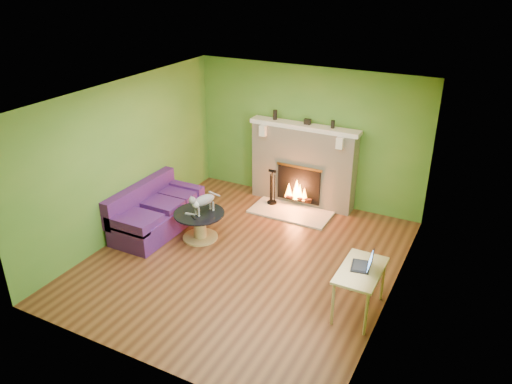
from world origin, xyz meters
TOP-DOWN VIEW (x-y plane):
  - floor at (0.00, 0.00)m, footprint 5.00×5.00m
  - ceiling at (0.00, 0.00)m, footprint 5.00×5.00m
  - wall_back at (0.00, 2.50)m, footprint 5.00×0.00m
  - wall_front at (0.00, -2.50)m, footprint 5.00×0.00m
  - wall_left at (-2.25, 0.00)m, footprint 0.00×5.00m
  - wall_right at (2.25, 0.00)m, footprint 0.00×5.00m
  - window_frame at (2.24, -0.90)m, footprint 0.00×1.20m
  - window_pane at (2.23, -0.90)m, footprint 0.00×1.06m
  - fireplace at (0.00, 2.32)m, footprint 2.10×0.46m
  - hearth at (0.00, 1.80)m, footprint 1.50×0.75m
  - mantel at (0.00, 2.30)m, footprint 2.10×0.28m
  - sofa at (-1.86, 0.17)m, footprint 0.85×1.76m
  - coffee_table at (-0.99, 0.24)m, footprint 0.85×0.85m
  - desk at (1.95, -0.42)m, footprint 0.52×0.90m
  - cat at (-0.91, 0.29)m, footprint 0.41×0.64m
  - remote_silver at (-1.09, 0.12)m, footprint 0.17×0.07m
  - remote_black at (-0.97, 0.06)m, footprint 0.16×0.13m
  - laptop at (1.93, -0.37)m, footprint 0.32×0.36m
  - fire_tools at (-0.47, 1.95)m, footprint 0.19×0.19m
  - mantel_vase_left at (-0.60, 2.33)m, footprint 0.08×0.08m
  - mantel_vase_right at (0.53, 2.33)m, footprint 0.07×0.07m
  - mantel_box at (0.05, 2.33)m, footprint 0.12×0.08m

SIDE VIEW (x-z plane):
  - floor at x=0.00m, z-range 0.00..0.00m
  - hearth at x=0.00m, z-range 0.00..0.03m
  - coffee_table at x=-0.99m, z-range 0.04..0.52m
  - sofa at x=-1.86m, z-range -0.09..0.70m
  - fire_tools at x=-0.47m, z-range 0.03..0.73m
  - remote_black at x=-0.97m, z-range 0.48..0.50m
  - remote_silver at x=-1.09m, z-range 0.48..0.50m
  - desk at x=1.95m, z-range 0.25..0.92m
  - cat at x=-0.91m, z-range 0.48..0.86m
  - fireplace at x=0.00m, z-range -0.02..1.56m
  - laptop at x=1.93m, z-range 0.67..0.90m
  - wall_back at x=0.00m, z-range -1.20..3.80m
  - wall_front at x=0.00m, z-range -1.20..3.80m
  - wall_left at x=-2.25m, z-range -1.20..3.80m
  - wall_right at x=2.25m, z-range -1.20..3.80m
  - mantel at x=0.00m, z-range 1.50..1.58m
  - window_frame at x=2.24m, z-range 0.95..2.15m
  - window_pane at x=2.23m, z-range 1.02..2.08m
  - mantel_box at x=0.05m, z-range 1.58..1.68m
  - mantel_vase_right at x=0.53m, z-range 1.58..1.72m
  - mantel_vase_left at x=-0.60m, z-range 1.58..1.76m
  - ceiling at x=0.00m, z-range 2.60..2.60m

